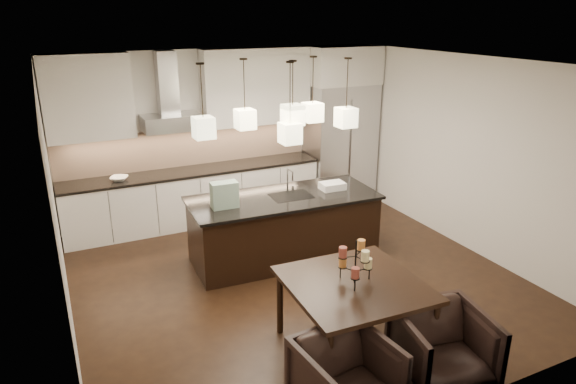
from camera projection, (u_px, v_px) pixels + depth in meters
name	position (u px, v px, depth m)	size (l,w,h in m)	color
floor	(294.00, 278.00, 6.86)	(5.50, 5.50, 0.02)	black
ceiling	(295.00, 62.00, 5.92)	(5.50, 5.50, 0.02)	white
wall_back	(223.00, 133.00, 8.74)	(5.50, 0.02, 2.80)	silver
wall_front	(450.00, 275.00, 4.05)	(5.50, 0.02, 2.80)	silver
wall_left	(54.00, 214.00, 5.26)	(0.02, 5.50, 2.80)	silver
wall_right	(463.00, 153.00, 7.52)	(0.02, 5.50, 2.80)	silver
refrigerator	(340.00, 144.00, 9.38)	(1.20, 0.72, 2.15)	#B7B7BA
fridge_panel	(342.00, 65.00, 8.91)	(1.26, 0.72, 0.65)	silver
lower_cabinets	(196.00, 197.00, 8.52)	(4.21, 0.62, 0.88)	silver
countertop	(194.00, 171.00, 8.37)	(4.21, 0.66, 0.04)	black
backsplash	(188.00, 147.00, 8.51)	(4.21, 0.02, 0.63)	tan
upper_cab_left	(87.00, 98.00, 7.46)	(1.25, 0.35, 1.25)	silver
upper_cab_right	(256.00, 87.00, 8.54)	(1.86, 0.35, 1.25)	silver
hood_canopy	(172.00, 122.00, 8.01)	(0.90, 0.52, 0.24)	#B7B7BA
hood_chimney	(167.00, 83.00, 7.91)	(0.30, 0.28, 0.96)	#B7B7BA
fruit_bowl	(119.00, 179.00, 7.82)	(0.26, 0.26, 0.06)	silver
island_body	(284.00, 229.00, 7.27)	(2.54, 1.02, 0.90)	black
island_top	(284.00, 198.00, 7.12)	(2.63, 1.10, 0.04)	black
faucet	(287.00, 180.00, 7.17)	(0.10, 0.24, 0.39)	silver
tote_bag	(224.00, 195.00, 6.66)	(0.35, 0.18, 0.35)	#1F5938
food_container	(332.00, 186.00, 7.38)	(0.35, 0.24, 0.10)	silver
dining_table	(353.00, 316.00, 5.29)	(1.31, 1.31, 0.79)	black
candelabra	(356.00, 262.00, 5.08)	(0.38, 0.38, 0.46)	black
candle_a	(368.00, 263.00, 5.15)	(0.08, 0.08, 0.11)	beige
candle_b	(343.00, 262.00, 5.17)	(0.08, 0.08, 0.11)	#CC7F38
candle_c	(355.00, 273.00, 4.96)	(0.08, 0.08, 0.11)	brown
candle_d	(361.00, 245.00, 5.16)	(0.08, 0.08, 0.11)	#CC7F38
candle_e	(343.00, 252.00, 5.00)	(0.08, 0.08, 0.11)	brown
candle_f	(365.00, 256.00, 4.93)	(0.08, 0.08, 0.11)	beige
armchair_left	(346.00, 380.00, 4.42)	(0.77, 0.80, 0.73)	black
armchair_right	(443.00, 349.00, 4.80)	(0.81, 0.83, 0.76)	black
pendant_a	(204.00, 128.00, 6.19)	(0.24, 0.24, 0.26)	beige
pendant_b	(245.00, 119.00, 6.76)	(0.24, 0.24, 0.26)	beige
pendant_c	(293.00, 115.00, 6.48)	(0.24, 0.24, 0.26)	beige
pendant_d	(312.00, 112.00, 7.09)	(0.24, 0.24, 0.26)	beige
pendant_e	(346.00, 117.00, 6.86)	(0.24, 0.24, 0.26)	beige
pendant_f	(290.00, 133.00, 6.41)	(0.24, 0.24, 0.26)	beige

